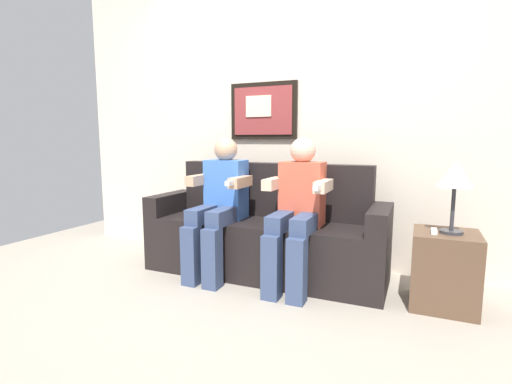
% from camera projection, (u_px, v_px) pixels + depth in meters
% --- Properties ---
extents(ground_plane, '(5.63, 5.63, 0.00)m').
position_uv_depth(ground_plane, '(248.00, 287.00, 2.82)').
color(ground_plane, '#9E9384').
extents(back_wall_assembly, '(4.33, 0.10, 2.60)m').
position_uv_depth(back_wall_assembly, '(283.00, 116.00, 3.34)').
color(back_wall_assembly, beige).
rests_on(back_wall_assembly, ground_plane).
extents(couch, '(1.93, 0.58, 0.90)m').
position_uv_depth(couch, '(265.00, 236.00, 3.08)').
color(couch, black).
rests_on(couch, ground_plane).
extents(person_on_left, '(0.46, 0.56, 1.11)m').
position_uv_depth(person_on_left, '(219.00, 201.00, 3.02)').
color(person_on_left, '#3F72CC').
rests_on(person_on_left, ground_plane).
extents(person_on_right, '(0.46, 0.56, 1.11)m').
position_uv_depth(person_on_right, '(297.00, 207.00, 2.76)').
color(person_on_right, '#D8593F').
rests_on(person_on_right, ground_plane).
extents(side_table_right, '(0.40, 0.40, 0.50)m').
position_uv_depth(side_table_right, '(444.00, 270.00, 2.47)').
color(side_table_right, brown).
rests_on(side_table_right, ground_plane).
extents(table_lamp, '(0.22, 0.22, 0.46)m').
position_uv_depth(table_lamp, '(455.00, 178.00, 2.36)').
color(table_lamp, '#333338').
rests_on(table_lamp, side_table_right).
extents(spare_remote_on_table, '(0.04, 0.13, 0.02)m').
position_uv_depth(spare_remote_on_table, '(434.00, 231.00, 2.42)').
color(spare_remote_on_table, white).
rests_on(spare_remote_on_table, side_table_right).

